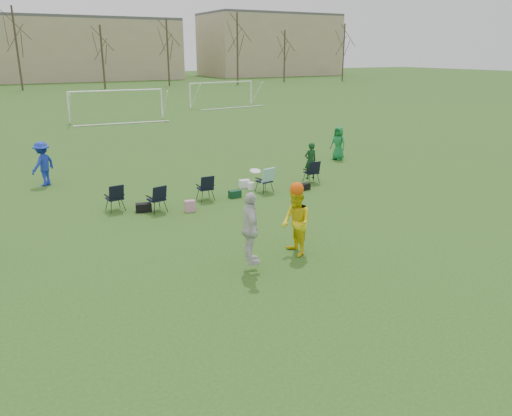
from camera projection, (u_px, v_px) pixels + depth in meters
ground at (283, 294)px, 11.60m from camera, size 260.00×260.00×0.00m
fielder_blue at (43, 164)px, 20.70m from camera, size 1.34×1.32×1.85m
fielder_green_far at (338, 143)px, 25.67m from camera, size 0.79×0.97×1.71m
center_contest at (278, 224)px, 13.07m from camera, size 2.37×1.49×2.68m
sideline_setup at (232, 183)px, 19.30m from camera, size 8.98×2.28×1.71m
goal_mid at (116, 97)px, 39.66m from camera, size 7.40×0.63×2.46m
goal_right at (222, 87)px, 50.15m from camera, size 7.35×1.14×2.46m
tree_line at (21, 53)px, 68.71m from camera, size 110.28×3.28×11.40m
building_row at (46, 48)px, 93.31m from camera, size 126.00×16.00×13.00m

